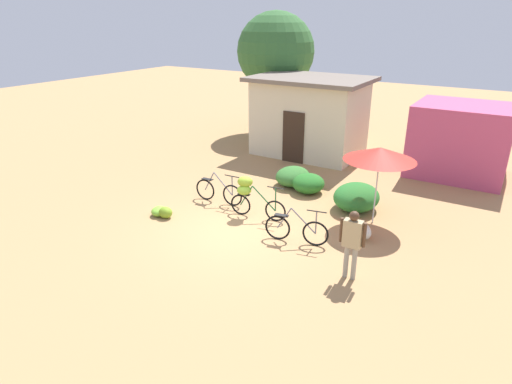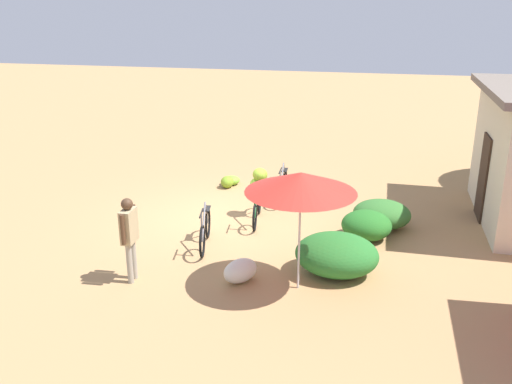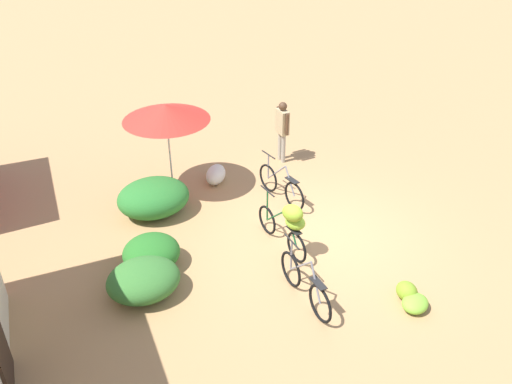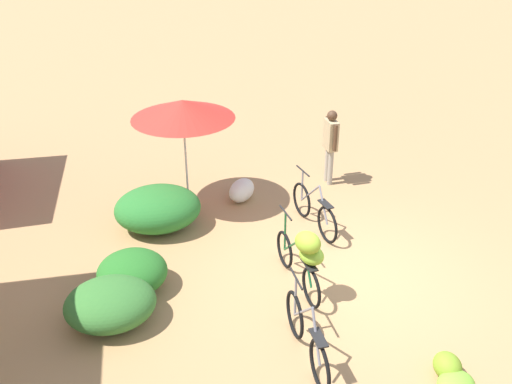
# 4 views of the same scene
# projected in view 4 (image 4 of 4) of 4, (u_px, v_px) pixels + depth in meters

# --- Properties ---
(ground_plane) EXTENTS (60.00, 60.00, 0.00)m
(ground_plane) POSITION_uv_depth(u_px,v_px,m) (348.00, 277.00, 9.19)
(ground_plane) COLOR #AB8152
(hedge_bush_front_left) EXTENTS (1.13, 1.31, 0.64)m
(hedge_bush_front_left) POSITION_uv_depth(u_px,v_px,m) (110.00, 304.00, 8.10)
(hedge_bush_front_left) COLOR #35702E
(hedge_bush_front_left) RESTS_ON ground
(hedge_bush_front_right) EXTENTS (1.04, 1.09, 0.62)m
(hedge_bush_front_right) POSITION_uv_depth(u_px,v_px,m) (132.00, 272.00, 8.79)
(hedge_bush_front_right) COLOR #266B24
(hedge_bush_front_right) RESTS_ON ground
(hedge_bush_mid) EXTENTS (1.32, 1.58, 0.78)m
(hedge_bush_mid) POSITION_uv_depth(u_px,v_px,m) (158.00, 209.00, 10.39)
(hedge_bush_mid) COLOR #29712C
(hedge_bush_mid) RESTS_ON ground
(market_umbrella) EXTENTS (1.93, 1.93, 2.18)m
(market_umbrella) POSITION_uv_depth(u_px,v_px,m) (183.00, 109.00, 10.37)
(market_umbrella) COLOR beige
(market_umbrella) RESTS_ON ground
(bicycle_leftmost) EXTENTS (1.67, 0.18, 0.98)m
(bicycle_leftmost) POSITION_uv_depth(u_px,v_px,m) (307.00, 337.00, 7.43)
(bicycle_leftmost) COLOR black
(bicycle_leftmost) RESTS_ON ground
(bicycle_near_pile) EXTENTS (1.70, 0.54, 1.19)m
(bicycle_near_pile) POSITION_uv_depth(u_px,v_px,m) (305.00, 254.00, 8.48)
(bicycle_near_pile) COLOR black
(bicycle_near_pile) RESTS_ON ground
(bicycle_center_loaded) EXTENTS (1.64, 0.38, 0.96)m
(bicycle_center_loaded) POSITION_uv_depth(u_px,v_px,m) (314.00, 210.00, 10.39)
(bicycle_center_loaded) COLOR black
(bicycle_center_loaded) RESTS_ON ground
(banana_pile_on_ground) EXTENTS (0.80, 0.65, 0.33)m
(banana_pile_on_ground) POSITION_uv_depth(u_px,v_px,m) (452.00, 376.00, 7.12)
(banana_pile_on_ground) COLOR #79BA34
(banana_pile_on_ground) RESTS_ON ground
(produce_sack) EXTENTS (0.82, 0.77, 0.44)m
(produce_sack) POSITION_uv_depth(u_px,v_px,m) (242.00, 190.00, 11.40)
(produce_sack) COLOR silver
(produce_sack) RESTS_ON ground
(person_vendor) EXTENTS (0.58, 0.22, 1.62)m
(person_vendor) POSITION_uv_depth(u_px,v_px,m) (331.00, 140.00, 11.74)
(person_vendor) COLOR gray
(person_vendor) RESTS_ON ground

